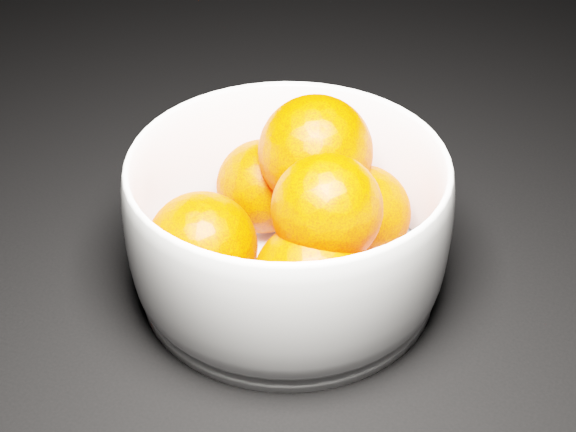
% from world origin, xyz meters
% --- Properties ---
extents(ground, '(3.00, 3.00, 0.00)m').
position_xyz_m(ground, '(0.00, 0.00, 0.00)').
color(ground, black).
rests_on(ground, ground).
extents(bowl, '(0.22, 0.22, 0.11)m').
position_xyz_m(bowl, '(-0.08, -0.25, 0.05)').
color(bowl, white).
rests_on(bowl, ground).
extents(orange_pile, '(0.16, 0.16, 0.12)m').
position_xyz_m(orange_pile, '(-0.07, -0.25, 0.06)').
color(orange_pile, '#F43400').
rests_on(orange_pile, bowl).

